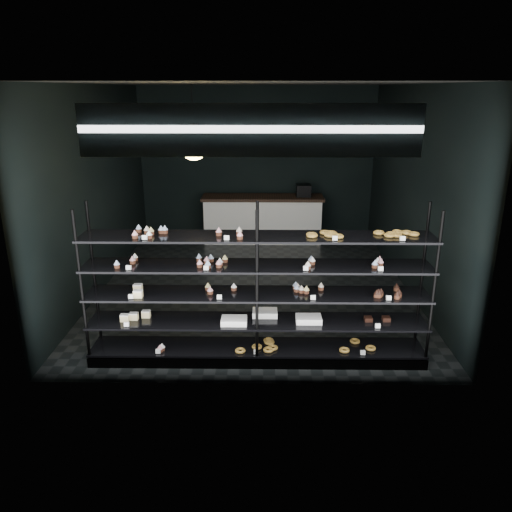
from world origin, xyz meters
TOP-DOWN VIEW (x-y plane):
  - room at (0.00, 0.00)m, footprint 5.01×6.01m
  - display_shelf at (0.04, -2.45)m, footprint 4.00×0.50m
  - signage at (0.00, -2.93)m, footprint 3.30×0.05m
  - pendant_lamp at (-0.74, -1.50)m, footprint 0.36×0.36m
  - service_counter at (0.14, 2.50)m, footprint 2.55×0.65m

SIDE VIEW (x-z plane):
  - service_counter at x=0.14m, z-range -0.11..1.12m
  - display_shelf at x=0.04m, z-range -0.33..1.58m
  - room at x=0.00m, z-range 0.00..3.20m
  - pendant_lamp at x=-0.74m, z-range 2.00..2.90m
  - signage at x=0.00m, z-range 2.50..3.00m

